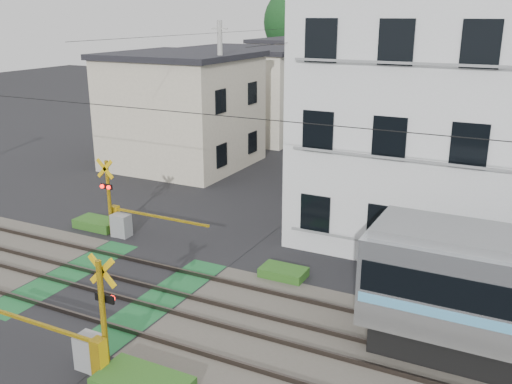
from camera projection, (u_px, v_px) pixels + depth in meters
The scene contains 11 objects.
ground at pixel (111, 287), 18.16m from camera, with size 120.00×120.00×0.00m, color black.
track_bed at pixel (111, 286), 18.15m from camera, with size 120.00×120.00×0.14m.
crossing_signal_near at pixel (91, 345), 13.73m from camera, with size 4.74×0.65×3.09m.
crossing_signal_far at pixel (120, 218), 22.17m from camera, with size 4.74×0.65×3.09m.
apartment_block at pixel (450, 117), 21.19m from camera, with size 10.20×8.36×9.30m.
houses_row at pixel (361, 90), 39.15m from camera, with size 22.07×31.35×6.80m.
tree_hill at pixel (429, 39), 57.84m from camera, with size 40.00×13.29×11.84m.
catenary at pixel (285, 205), 14.50m from camera, with size 60.00×5.04×7.00m.
utility_poles at pixel (330, 82), 36.97m from camera, with size 7.90×42.00×8.00m.
pedestrian at pixel (367, 126), 39.82m from camera, with size 0.57×0.37×1.56m, color black.
weed_patches at pixel (154, 295), 17.28m from camera, with size 10.25×8.80×0.40m.
Camera 1 is at (11.53, -12.56, 8.37)m, focal length 40.00 mm.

